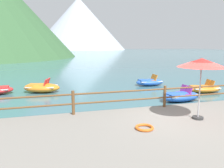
# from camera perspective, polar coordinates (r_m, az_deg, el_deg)

# --- Properties ---
(ground_plane) EXTENTS (200.00, 200.00, 0.00)m
(ground_plane) POSITION_cam_1_polar(r_m,az_deg,el_deg) (47.22, -9.84, 6.23)
(ground_plane) COLOR #3D6B75
(dock_railing) EXTENTS (23.92, 0.12, 0.95)m
(dock_railing) POSITION_cam_1_polar(r_m,az_deg,el_deg) (9.91, 13.47, -2.56)
(dock_railing) COLOR brown
(dock_railing) RESTS_ON promenade_dock
(beach_umbrella) EXTENTS (1.70, 1.70, 2.24)m
(beach_umbrella) POSITION_cam_1_polar(r_m,az_deg,el_deg) (8.46, 22.15, 4.92)
(beach_umbrella) COLOR #B2B2B7
(beach_umbrella) RESTS_ON promenade_dock
(life_ring) EXTENTS (0.61, 0.61, 0.09)m
(life_ring) POSITION_cam_1_polar(r_m,az_deg,el_deg) (7.40, 8.36, -11.08)
(life_ring) COLOR orange
(life_ring) RESTS_ON promenade_dock
(pedal_boat_2) EXTENTS (2.22, 1.28, 0.85)m
(pedal_boat_2) POSITION_cam_1_polar(r_m,az_deg,el_deg) (17.24, 9.69, 0.53)
(pedal_boat_2) COLOR blue
(pedal_boat_2) RESTS_ON ground
(pedal_boat_3) EXTENTS (2.41, 1.38, 0.82)m
(pedal_boat_3) POSITION_cam_1_polar(r_m,az_deg,el_deg) (15.78, 22.73, -1.08)
(pedal_boat_3) COLOR orange
(pedal_boat_3) RESTS_ON ground
(pedal_boat_5) EXTENTS (2.41, 1.38, 0.86)m
(pedal_boat_5) POSITION_cam_1_polar(r_m,az_deg,el_deg) (12.89, 17.30, -2.99)
(pedal_boat_5) COLOR blue
(pedal_boat_5) RESTS_ON ground
(pedal_boat_6) EXTENTS (2.65, 1.99, 0.91)m
(pedal_boat_6) POSITION_cam_1_polar(r_m,az_deg,el_deg) (15.31, -17.71, -0.86)
(pedal_boat_6) COLOR orange
(pedal_boat_6) RESTS_ON ground
(distant_peak) EXTENTS (55.92, 55.92, 30.67)m
(distant_peak) POSITION_cam_1_polar(r_m,az_deg,el_deg) (139.06, -8.54, 15.09)
(distant_peak) COLOR #A8B2C1
(distant_peak) RESTS_ON ground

